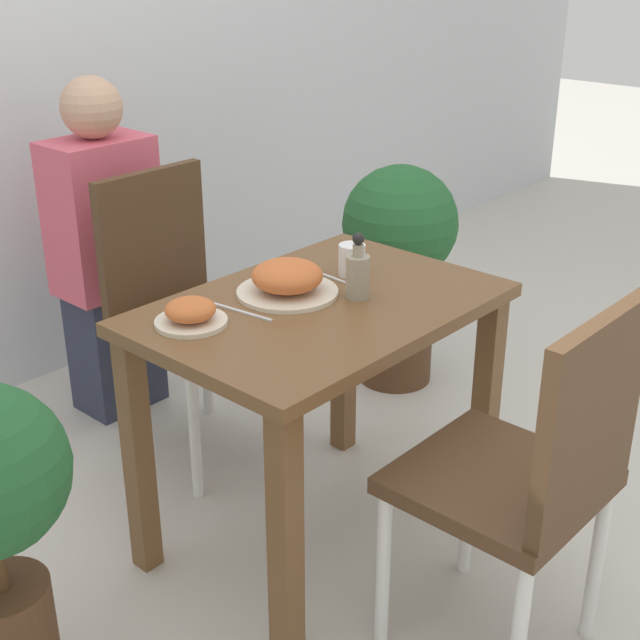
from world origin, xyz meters
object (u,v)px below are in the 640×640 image
(sauce_bottle, at_px, (358,273))
(potted_plant_right, at_px, (399,252))
(chair_far, at_px, (179,299))
(food_plate, at_px, (287,280))
(drink_cup, at_px, (352,260))
(person_figure, at_px, (106,253))
(chair_near, at_px, (533,469))
(side_plate, at_px, (191,314))

(sauce_bottle, relative_size, potted_plant_right, 0.21)
(chair_far, height_order, food_plate, chair_far)
(drink_cup, distance_m, person_figure, 1.02)
(food_plate, relative_size, drink_cup, 3.03)
(chair_near, height_order, drink_cup, chair_near)
(side_plate, bearing_deg, food_plate, -7.99)
(chair_near, relative_size, drink_cup, 10.47)
(food_plate, relative_size, potted_plant_right, 0.32)
(food_plate, bearing_deg, chair_far, 80.56)
(chair_near, bearing_deg, drink_cup, -107.94)
(chair_far, relative_size, drink_cup, 10.47)
(chair_far, bearing_deg, potted_plant_right, -15.45)
(side_plate, bearing_deg, drink_cup, -8.25)
(side_plate, xyz_separation_m, person_figure, (0.40, 0.92, -0.17))
(food_plate, bearing_deg, drink_cup, -8.60)
(drink_cup, bearing_deg, chair_near, -107.94)
(chair_far, xyz_separation_m, potted_plant_right, (0.84, -0.23, -0.01))
(chair_far, distance_m, person_figure, 0.40)
(food_plate, distance_m, sauce_bottle, 0.18)
(chair_near, bearing_deg, potted_plant_right, -131.03)
(food_plate, distance_m, potted_plant_right, 1.02)
(sauce_bottle, bearing_deg, person_figure, 89.93)
(chair_near, height_order, person_figure, person_figure)
(drink_cup, bearing_deg, sauce_bottle, -134.67)
(chair_near, height_order, chair_far, same)
(chair_near, xyz_separation_m, food_plate, (0.01, 0.74, 0.24))
(drink_cup, height_order, person_figure, person_figure)
(food_plate, height_order, sauce_bottle, sauce_bottle)
(chair_near, xyz_separation_m, drink_cup, (0.23, 0.71, 0.25))
(chair_far, xyz_separation_m, food_plate, (-0.09, -0.57, 0.24))
(chair_far, bearing_deg, food_plate, -99.44)
(chair_near, distance_m, side_plate, 0.86)
(chair_far, height_order, sauce_bottle, chair_far)
(chair_far, bearing_deg, sauce_bottle, -89.18)
(sauce_bottle, bearing_deg, side_plate, 154.50)
(food_plate, xyz_separation_m, person_figure, (0.11, 0.96, -0.18))
(chair_near, xyz_separation_m, sauce_bottle, (0.12, 0.60, 0.27))
(chair_far, relative_size, potted_plant_right, 1.10)
(sauce_bottle, distance_m, person_figure, 1.13)
(chair_near, xyz_separation_m, chair_far, (0.11, 1.32, 0.00))
(side_plate, bearing_deg, chair_far, 53.94)
(food_plate, xyz_separation_m, drink_cup, (0.22, -0.03, 0.00))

